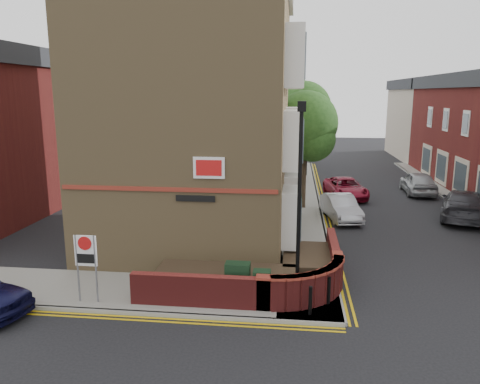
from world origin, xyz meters
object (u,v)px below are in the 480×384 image
Objects in this scene: lamppost at (299,204)px; zone_sign at (86,256)px; utility_cabinet_large at (238,281)px; silver_car_near at (341,207)px.

lamppost is 2.86× the size of zone_sign.
utility_cabinet_large is at bearing 9.69° from zone_sign.
utility_cabinet_large is (-1.90, 0.10, -2.62)m from lamppost.
utility_cabinet_large is at bearing -122.71° from silver_car_near.
zone_sign is 0.55× the size of silver_car_near.
lamppost reaches higher than zone_sign.
utility_cabinet_large reaches higher than silver_car_near.
lamppost is at bearing 6.07° from zone_sign.
silver_car_near is (8.95, 11.49, -0.99)m from zone_sign.
zone_sign is 14.60m from silver_car_near.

